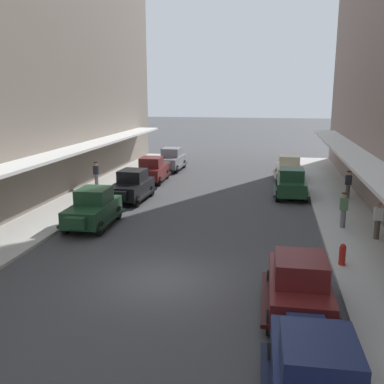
{
  "coord_description": "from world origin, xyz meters",
  "views": [
    {
      "loc": [
        3.66,
        -13.85,
        6.4
      ],
      "look_at": [
        0.0,
        6.0,
        1.8
      ],
      "focal_mm": 41.15,
      "sensor_mm": 36.0,
      "label": 1
    }
  ],
  "objects": [
    {
      "name": "ground_plane",
      "position": [
        0.0,
        0.0,
        0.0
      ],
      "size": [
        200.0,
        200.0,
        0.0
      ],
      "primitive_type": "plane",
      "color": "#424244"
    },
    {
      "name": "parked_car_0",
      "position": [
        -4.65,
        21.57,
        0.94
      ],
      "size": [
        2.2,
        4.28,
        1.84
      ],
      "color": "slate",
      "rests_on": "ground"
    },
    {
      "name": "parked_car_1",
      "position": [
        4.68,
        -5.9,
        0.94
      ],
      "size": [
        2.24,
        4.3,
        1.84
      ],
      "color": "#19234C",
      "rests_on": "ground"
    },
    {
      "name": "parked_car_2",
      "position": [
        -4.58,
        10.87,
        0.94
      ],
      "size": [
        2.25,
        4.3,
        1.84
      ],
      "color": "black",
      "rests_on": "ground"
    },
    {
      "name": "parked_car_3",
      "position": [
        4.57,
        -1.57,
        0.94
      ],
      "size": [
        2.18,
        4.28,
        1.84
      ],
      "color": "#591919",
      "rests_on": "ground"
    },
    {
      "name": "parked_car_4",
      "position": [
        4.89,
        18.78,
        0.94
      ],
      "size": [
        2.22,
        4.29,
        1.84
      ],
      "color": "beige",
      "rests_on": "ground"
    },
    {
      "name": "parked_car_5",
      "position": [
        4.87,
        13.45,
        0.94
      ],
      "size": [
        2.16,
        4.27,
        1.84
      ],
      "color": "#193D23",
      "rests_on": "ground"
    },
    {
      "name": "parked_car_6",
      "position": [
        -4.88,
        16.52,
        0.94
      ],
      "size": [
        2.26,
        4.3,
        1.84
      ],
      "color": "#591919",
      "rests_on": "ground"
    },
    {
      "name": "parked_car_7",
      "position": [
        -4.81,
        5.56,
        0.94
      ],
      "size": [
        2.25,
        4.3,
        1.84
      ],
      "color": "#193D23",
      "rests_on": "ground"
    },
    {
      "name": "fire_hydrant",
      "position": [
        6.35,
        2.2,
        0.56
      ],
      "size": [
        0.24,
        0.24,
        0.82
      ],
      "color": "#B21E19",
      "rests_on": "sidewalk_right"
    },
    {
      "name": "pedestrian_0",
      "position": [
        7.05,
        7.02,
        1.01
      ],
      "size": [
        0.36,
        0.28,
        1.67
      ],
      "color": "slate",
      "rests_on": "sidewalk_right"
    },
    {
      "name": "pedestrian_1",
      "position": [
        8.18,
        13.06,
        1.01
      ],
      "size": [
        0.36,
        0.28,
        1.67
      ],
      "color": "#4C4238",
      "rests_on": "sidewalk_right"
    },
    {
      "name": "pedestrian_2",
      "position": [
        -7.95,
        13.58,
        1.01
      ],
      "size": [
        0.36,
        0.28,
        1.67
      ],
      "color": "slate",
      "rests_on": "sidewalk_left"
    },
    {
      "name": "pedestrian_3",
      "position": [
        8.25,
        5.54,
        0.99
      ],
      "size": [
        0.36,
        0.24,
        1.64
      ],
      "color": "#4C4238",
      "rests_on": "sidewalk_right"
    }
  ]
}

